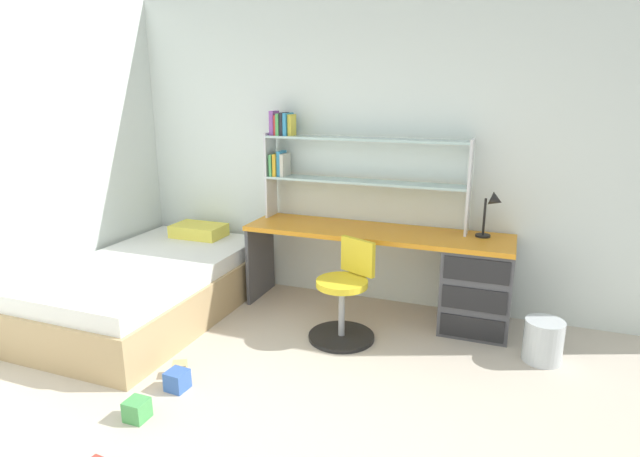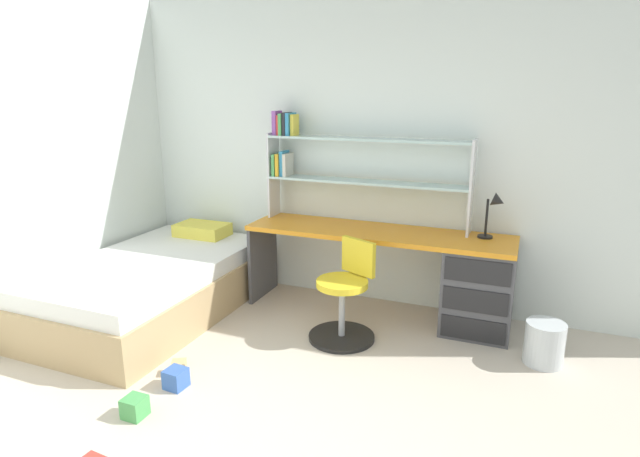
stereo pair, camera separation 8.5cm
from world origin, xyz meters
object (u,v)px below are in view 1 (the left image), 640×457
at_px(toy_block_green_2, 137,410).
at_px(desk, 447,275).
at_px(waste_bin, 543,341).
at_px(toy_block_natural_0, 180,369).
at_px(desk_lamp, 493,208).
at_px(bookshelf_hutch, 337,159).
at_px(bed_platform, 150,287).
at_px(swivel_chair, 344,301).
at_px(toy_block_blue_1, 177,380).

bearing_deg(toy_block_green_2, desk, 52.52).
bearing_deg(waste_bin, toy_block_natural_0, -154.61).
bearing_deg(toy_block_green_2, desk_lamp, 48.58).
bearing_deg(bookshelf_hutch, bed_platform, -146.85).
bearing_deg(bookshelf_hutch, swivel_chair, -66.37).
height_order(desk_lamp, toy_block_natural_0, desk_lamp).
bearing_deg(waste_bin, desk_lamp, 132.92).
bearing_deg(toy_block_green_2, waste_bin, 35.25).
xyz_separation_m(swivel_chair, toy_block_green_2, (-0.82, -1.44, -0.24)).
xyz_separation_m(desk, desk_lamp, (0.31, 0.09, 0.58)).
relative_size(waste_bin, toy_block_blue_1, 2.39).
height_order(desk, bed_platform, desk).
bearing_deg(toy_block_blue_1, toy_block_natural_0, 120.31).
xyz_separation_m(desk_lamp, bed_platform, (-2.71, -0.82, -0.75)).
xyz_separation_m(desk_lamp, waste_bin, (0.44, -0.47, -0.85)).
xyz_separation_m(swivel_chair, bed_platform, (-1.70, -0.19, -0.05)).
bearing_deg(toy_block_natural_0, toy_block_blue_1, -59.69).
bearing_deg(toy_block_blue_1, desk_lamp, 43.71).
bearing_deg(toy_block_green_2, bed_platform, 125.07).
xyz_separation_m(desk, bookshelf_hutch, (-1.02, 0.17, 0.89)).
distance_m(desk_lamp, swivel_chair, 1.38).
relative_size(bookshelf_hutch, toy_block_green_2, 14.30).
relative_size(toy_block_natural_0, toy_block_green_2, 0.75).
height_order(toy_block_blue_1, toy_block_green_2, toy_block_blue_1).
bearing_deg(desk_lamp, bookshelf_hutch, 176.40).
height_order(swivel_chair, toy_block_green_2, swivel_chair).
distance_m(waste_bin, toy_block_natural_0, 2.58).
bearing_deg(desk, waste_bin, -27.29).
distance_m(swivel_chair, toy_block_blue_1, 1.37).
distance_m(swivel_chair, bed_platform, 1.71).
height_order(bookshelf_hutch, toy_block_natural_0, bookshelf_hutch).
xyz_separation_m(bookshelf_hutch, bed_platform, (-1.39, -0.91, -1.06)).
height_order(bed_platform, toy_block_natural_0, bed_platform).
xyz_separation_m(toy_block_natural_0, toy_block_green_2, (0.06, -0.50, 0.02)).
relative_size(bookshelf_hutch, waste_bin, 5.80).
relative_size(desk, toy_block_blue_1, 17.24).
xyz_separation_m(desk, toy_block_blue_1, (-1.49, -1.64, -0.36)).
xyz_separation_m(bookshelf_hutch, toy_block_natural_0, (-0.56, -1.66, -1.26)).
distance_m(desk_lamp, toy_block_natural_0, 2.64).
relative_size(bookshelf_hutch, toy_block_natural_0, 18.96).
bearing_deg(desk_lamp, desk, -164.13).
bearing_deg(toy_block_natural_0, swivel_chair, 47.22).
relative_size(toy_block_natural_0, toy_block_blue_1, 0.73).
height_order(desk, waste_bin, desk).
bearing_deg(desk, desk_lamp, 15.87).
bearing_deg(toy_block_blue_1, waste_bin, 29.18).
relative_size(desk, waste_bin, 7.21).
distance_m(toy_block_natural_0, toy_block_green_2, 0.50).
bearing_deg(swivel_chair, toy_block_natural_0, -132.78).
bearing_deg(swivel_chair, waste_bin, 6.27).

